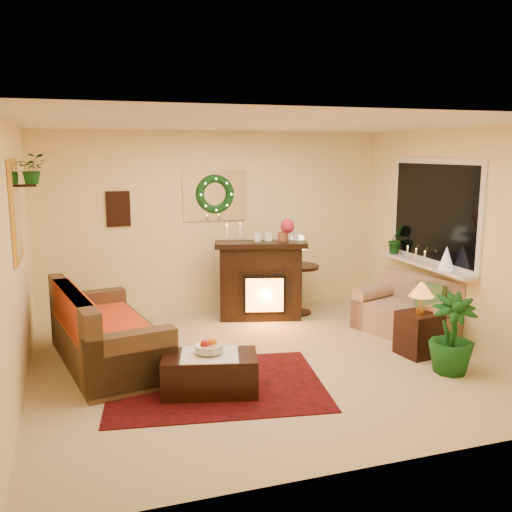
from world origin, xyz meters
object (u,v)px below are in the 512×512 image
object	(u,v)px
loveseat	(409,303)
coffee_table	(210,372)
fireplace	(260,280)
side_table_round	(299,292)
end_table_square	(419,332)
sofa	(108,326)

from	to	relation	value
loveseat	coffee_table	xyz separation A→B (m)	(-2.83, -0.95, -0.21)
fireplace	side_table_round	world-z (taller)	fireplace
side_table_round	end_table_square	size ratio (longest dim) A/B	1.42
coffee_table	end_table_square	bearing A→B (deg)	20.54
end_table_square	coffee_table	xyz separation A→B (m)	(-2.53, -0.27, -0.06)
side_table_round	end_table_square	bearing A→B (deg)	-72.10
fireplace	coffee_table	distance (m)	2.58
fireplace	side_table_round	bearing A→B (deg)	20.90
loveseat	sofa	bearing A→B (deg)	158.58
sofa	side_table_round	size ratio (longest dim) A/B	2.82
fireplace	loveseat	distance (m)	2.02
loveseat	side_table_round	world-z (taller)	loveseat
end_table_square	fireplace	bearing A→B (deg)	123.01
sofa	end_table_square	size ratio (longest dim) A/B	4.00
sofa	loveseat	size ratio (longest dim) A/B	1.57
loveseat	coffee_table	size ratio (longest dim) A/B	1.40
coffee_table	loveseat	bearing A→B (deg)	33.02
loveseat	coffee_table	distance (m)	3.00
sofa	fireplace	distance (m)	2.42
side_table_round	coffee_table	bearing A→B (deg)	-129.48
end_table_square	coffee_table	distance (m)	2.55
fireplace	end_table_square	bearing A→B (deg)	-41.76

